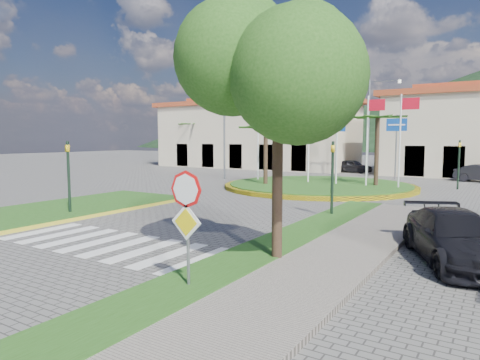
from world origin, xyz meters
The scene contains 20 objects.
sidewalk_right centered at (6.00, 2.00, 0.07)m, with size 4.00×28.00×0.15m, color gray.
verge_right centered at (4.80, 2.00, 0.09)m, with size 1.60×28.00×0.18m, color #244D16.
median_left centered at (-6.50, 6.00, 0.09)m, with size 5.00×14.00×0.18m, color #244D16.
crosswalk centered at (0.00, 4.00, 0.01)m, with size 8.00×3.00×0.01m, color silver.
roundabout_island centered at (0.00, 22.00, 0.17)m, with size 12.70×12.70×6.00m.
stop_sign centered at (4.90, 1.96, 1.79)m, with size 0.80×0.11×2.65m.
deciduous_tree centered at (5.50, 5.00, 5.18)m, with size 3.60×3.60×6.80m.
traffic_light_left centered at (-5.20, 6.50, 1.94)m, with size 0.15×0.18×3.20m.
traffic_light_right centered at (4.50, 12.00, 1.94)m, with size 0.15×0.18×3.20m.
traffic_light_far centered at (8.00, 26.00, 1.94)m, with size 0.18×0.15×3.20m.
direction_sign_west centered at (-2.00, 30.97, 3.53)m, with size 1.60×0.14×5.20m.
direction_sign_east centered at (3.00, 30.97, 3.53)m, with size 1.60×0.14×5.20m.
street_lamp_centre centered at (1.00, 30.00, 4.50)m, with size 4.80×0.16×8.00m.
street_lamp_west centered at (-9.00, 24.00, 4.50)m, with size 4.80×0.16×8.00m.
building_left centered at (-14.00, 38.00, 3.90)m, with size 23.32×9.54×8.05m.
hill_far_west centered at (-55.00, 140.00, 11.00)m, with size 140.00×140.00×22.00m, color black.
hill_near_back centered at (-10.00, 130.00, 8.00)m, with size 110.00×110.00×16.00m, color black.
white_van centered at (-12.78, 35.47, 0.61)m, with size 2.03×4.40×1.22m, color silver.
car_dark_a centered at (-2.02, 35.94, 0.63)m, with size 1.49×3.71×1.26m, color black.
car_side_right centered at (9.55, 7.54, 0.69)m, with size 1.93×4.74×1.38m, color black.
Camera 1 is at (10.58, -5.02, 3.32)m, focal length 32.00 mm.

